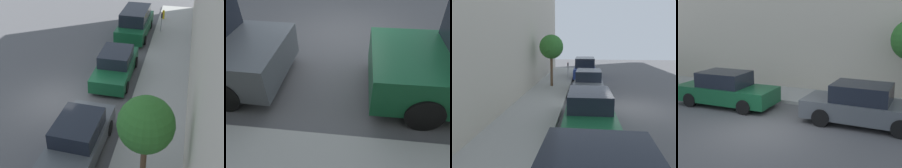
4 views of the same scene
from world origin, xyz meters
The scene contains 4 objects.
ground_plane centered at (0.00, 0.00, 0.00)m, with size 60.00×60.00×0.00m, color #515154.
sidewalk centered at (4.82, 0.00, 0.07)m, with size 2.63×32.00×0.15m.
parked_sedan_second centered at (2.15, -3.12, 0.72)m, with size 1.92×4.54×1.54m.
parked_sedan_third centered at (2.20, 3.00, 0.73)m, with size 1.92×4.52×1.54m.
Camera 4 is at (-9.06, -5.15, 4.00)m, focal length 50.00 mm.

